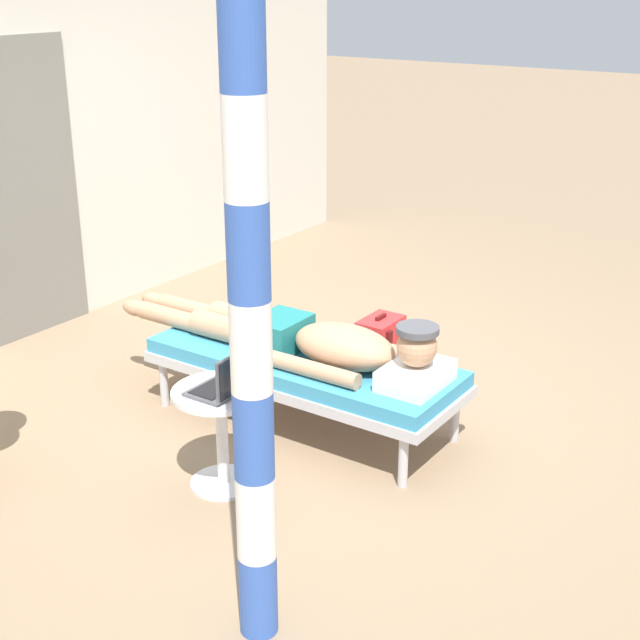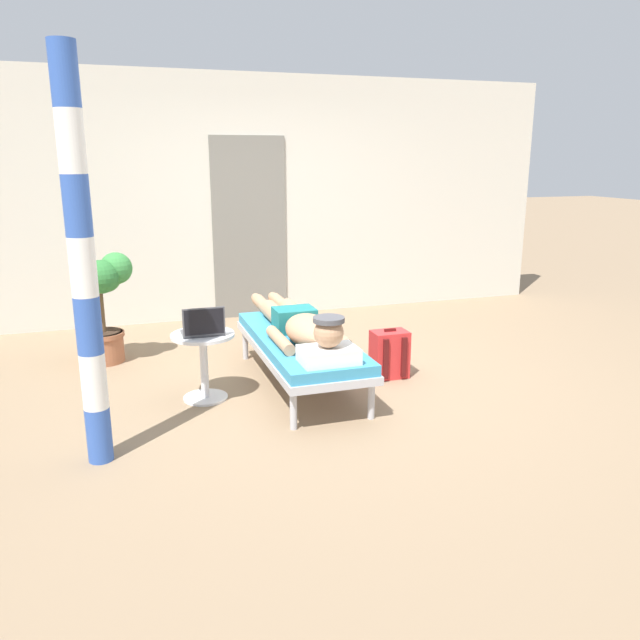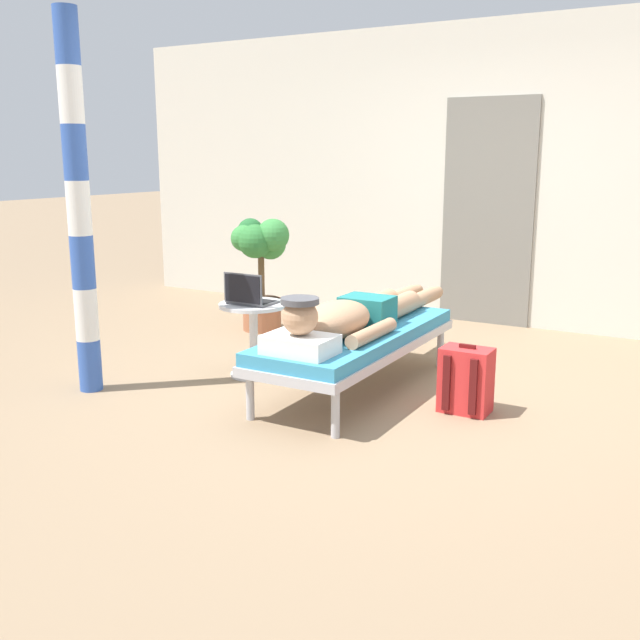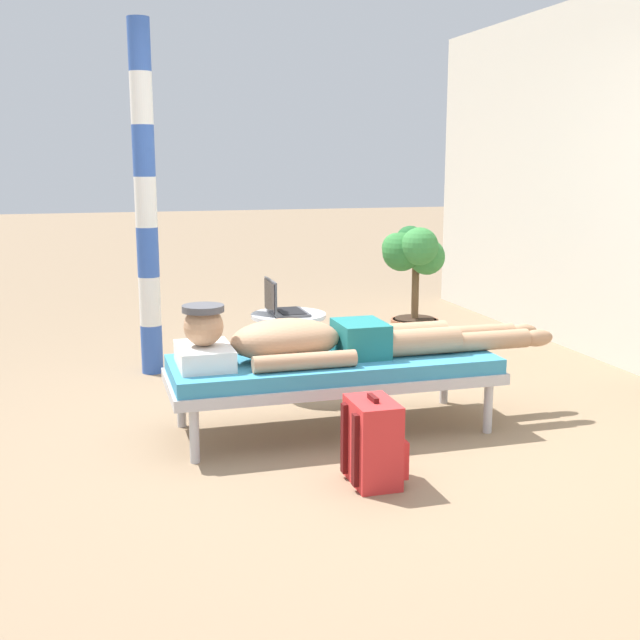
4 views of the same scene
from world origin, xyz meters
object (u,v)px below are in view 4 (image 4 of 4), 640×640
(person_reclining, at_px, (326,340))
(side_table, at_px, (289,339))
(porch_post, at_px, (146,202))
(laptop, at_px, (281,305))
(potted_plant, at_px, (413,273))
(backpack, at_px, (373,443))
(lounge_chair, at_px, (333,370))

(person_reclining, height_order, side_table, person_reclining)
(side_table, bearing_deg, porch_post, -132.91)
(laptop, bearing_deg, side_table, 90.00)
(person_reclining, xyz_separation_m, potted_plant, (-1.50, 1.14, 0.12))
(backpack, bearing_deg, person_reclining, -179.91)
(laptop, xyz_separation_m, backpack, (1.55, 0.07, -0.39))
(person_reclining, relative_size, backpack, 5.12)
(lounge_chair, xyz_separation_m, side_table, (-0.78, -0.06, 0.01))
(lounge_chair, bearing_deg, side_table, -175.67)
(backpack, bearing_deg, laptop, -177.39)
(person_reclining, bearing_deg, potted_plant, 142.78)
(side_table, xyz_separation_m, potted_plant, (-0.72, 1.16, 0.28))
(person_reclining, xyz_separation_m, laptop, (-0.78, -0.07, 0.06))
(lounge_chair, relative_size, person_reclining, 0.84)
(person_reclining, distance_m, backpack, 0.84)
(side_table, xyz_separation_m, laptop, (0.00, -0.05, 0.23))
(backpack, height_order, porch_post, porch_post)
(laptop, relative_size, backpack, 0.73)
(side_table, distance_m, backpack, 1.56)
(laptop, bearing_deg, backpack, 2.61)
(side_table, height_order, potted_plant, potted_plant)
(side_table, relative_size, porch_post, 0.22)
(lounge_chair, xyz_separation_m, person_reclining, (0.00, -0.04, 0.17))
(side_table, height_order, laptop, laptop)
(potted_plant, bearing_deg, person_reclining, -37.22)
(lounge_chair, distance_m, backpack, 0.79)
(backpack, relative_size, porch_post, 0.18)
(laptop, bearing_deg, person_reclining, 5.09)
(porch_post, bearing_deg, person_reclining, 28.44)
(side_table, height_order, backpack, side_table)
(laptop, distance_m, porch_post, 1.24)
(backpack, relative_size, potted_plant, 0.42)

